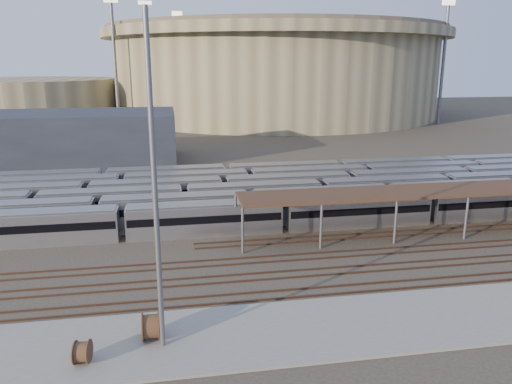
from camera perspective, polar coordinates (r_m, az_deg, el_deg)
The scene contains 14 objects.
ground at distance 53.91m, azimuth 7.19°, elevation -6.90°, with size 420.00×420.00×0.00m, color #383026.
apron at distance 39.58m, azimuth 6.57°, elevation -15.20°, with size 50.00×9.00×0.20m, color gray.
subway_trains at distance 69.70m, azimuth 0.20°, elevation -0.19°, with size 125.12×23.90×3.60m.
inspection_shed at distance 65.45m, azimuth 25.02°, elevation 0.28°, with size 60.30×6.00×5.30m.
empty_tracks at distance 49.49m, azimuth 8.90°, elevation -8.89°, with size 170.00×9.62×0.18m.
stadium at distance 192.05m, azimuth 2.18°, elevation 13.79°, with size 124.00×124.00×32.50m.
secondary_arena at distance 183.77m, azimuth -24.41°, elevation 9.51°, with size 56.00×56.00×14.00m, color gray.
service_building at distance 105.70m, azimuth -20.77°, elevation 5.78°, with size 42.00×20.00×10.00m, color #1E232D.
floodlight_0 at distance 158.46m, azimuth -15.85°, elevation 14.56°, with size 4.00×1.00×38.40m.
floodlight_2 at distance 170.57m, azimuth 20.65°, elevation 14.17°, with size 4.00×1.00×38.40m.
floodlight_3 at distance 207.83m, azimuth -8.83°, elevation 14.86°, with size 4.00×1.00×38.40m.
cable_reel_west at distance 36.80m, azimuth -19.24°, elevation -16.87°, with size 1.62×1.62×0.90m, color brown.
cable_reel_east at distance 38.10m, azimuth -11.94°, elevation -14.78°, with size 2.05×2.05×1.14m, color brown.
yard_light_pole at distance 33.23m, azimuth -11.51°, elevation 0.54°, with size 0.81×0.36×23.05m.
Camera 1 is at (-15.20, -47.77, 19.83)m, focal length 35.00 mm.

